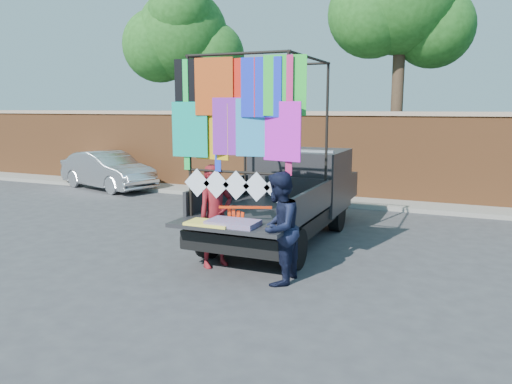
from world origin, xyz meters
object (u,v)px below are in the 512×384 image
at_px(woman, 216,216).
at_px(sedan, 108,170).
at_px(pickup_truck, 292,193).
at_px(man, 278,228).

bearing_deg(woman, sedan, 83.02).
xyz_separation_m(pickup_truck, woman, (-0.47, -2.64, -0.02)).
height_order(pickup_truck, man, pickup_truck).
xyz_separation_m(sedan, woman, (7.25, -5.95, 0.25)).
height_order(woman, man, woman).
relative_size(sedan, woman, 2.17).
relative_size(pickup_truck, man, 3.23).
distance_m(pickup_truck, sedan, 8.40).
bearing_deg(man, woman, -106.47).
bearing_deg(pickup_truck, woman, -100.13).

